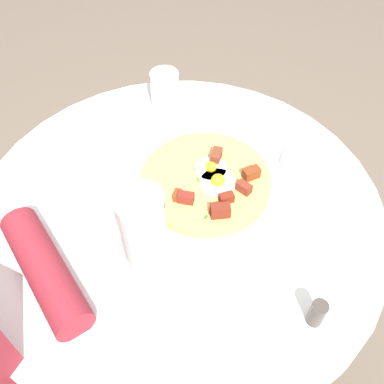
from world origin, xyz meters
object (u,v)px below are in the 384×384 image
at_px(bread_plate, 315,164).
at_px(water_glass, 165,91).
at_px(pizza_plate, 205,186).
at_px(pepper_shaker, 317,313).
at_px(fork, 104,131).
at_px(salt_shaker, 99,182).
at_px(water_bottle, 146,251).
at_px(knife, 119,129).
at_px(dining_table, 180,254).
at_px(breakfast_pizza, 207,181).

xyz_separation_m(bread_plate, water_glass, (0.39, -0.03, 0.05)).
bearing_deg(pizza_plate, pepper_shaker, 148.18).
relative_size(pizza_plate, bread_plate, 2.04).
distance_m(fork, salt_shaker, 0.17).
height_order(water_glass, water_bottle, water_bottle).
bearing_deg(knife, fork, -90.00).
height_order(dining_table, knife, knife).
bearing_deg(water_glass, dining_table, 123.27).
height_order(dining_table, pizza_plate, pizza_plate).
distance_m(breakfast_pizza, fork, 0.29).
distance_m(dining_table, water_glass, 0.39).
height_order(bread_plate, knife, bread_plate).
xyz_separation_m(water_glass, pepper_shaker, (-0.49, 0.37, -0.02)).
height_order(knife, water_bottle, water_bottle).
bearing_deg(pepper_shaker, dining_table, -18.75).
distance_m(pizza_plate, water_bottle, 0.29).
relative_size(water_glass, water_bottle, 0.38).
bearing_deg(breakfast_pizza, water_bottle, 93.11).
relative_size(bread_plate, salt_shaker, 3.03).
height_order(breakfast_pizza, knife, breakfast_pizza).
bearing_deg(dining_table, pepper_shaker, 161.25).
distance_m(dining_table, salt_shaker, 0.27).
xyz_separation_m(fork, salt_shaker, (-0.09, 0.15, 0.02)).
relative_size(pizza_plate, breakfast_pizza, 1.15).
relative_size(bread_plate, pepper_shaker, 2.69).
relative_size(dining_table, bread_plate, 5.55).
relative_size(dining_table, pizza_plate, 2.71).
bearing_deg(salt_shaker, water_glass, -89.07).
xyz_separation_m(salt_shaker, pepper_shaker, (-0.49, 0.08, 0.00)).
distance_m(pizza_plate, bread_plate, 0.25).
xyz_separation_m(pizza_plate, salt_shaker, (0.20, 0.10, 0.02)).
bearing_deg(water_glass, bread_plate, 176.33).
bearing_deg(dining_table, breakfast_pizza, -112.47).
bearing_deg(salt_shaker, knife, -69.63).
bearing_deg(water_bottle, salt_shaker, -36.12).
bearing_deg(knife, pizza_plate, 35.05).
distance_m(knife, pepper_shaker, 0.61).
height_order(dining_table, water_bottle, water_bottle).
distance_m(bread_plate, water_bottle, 0.48).
xyz_separation_m(dining_table, water_bottle, (-0.04, 0.19, 0.31)).
relative_size(pizza_plate, pepper_shaker, 5.50).
distance_m(fork, water_glass, 0.18).
relative_size(fork, knife, 1.00).
relative_size(fork, water_bottle, 0.67).
bearing_deg(pizza_plate, water_bottle, 93.82).
distance_m(bread_plate, knife, 0.46).
bearing_deg(fork, water_glass, 109.56).
height_order(dining_table, salt_shaker, salt_shaker).
distance_m(dining_table, knife, 0.33).
xyz_separation_m(water_glass, salt_shaker, (-0.00, 0.29, -0.03)).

